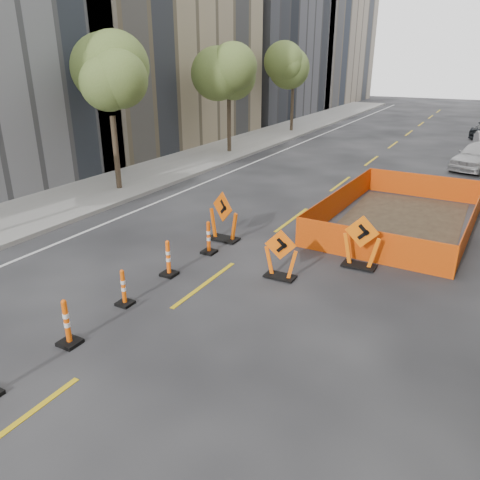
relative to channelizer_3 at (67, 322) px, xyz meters
The scene contains 16 objects.
ground_plane 1.16m from the channelizer_3, 14.52° to the right, with size 140.00×140.00×0.00m, color black.
sidewalk_left 14.22m from the channelizer_3, 124.27° to the left, with size 4.00×90.00×0.15m, color gray.
bld_left_d 42.59m from the channelizer_3, 112.34° to the left, with size 12.00×16.00×14.00m, color #4C4C51.
bld_left_e 58.38m from the channelizer_3, 106.13° to the left, with size 12.00×20.00×20.00m, color gray.
tree_l_b 12.87m from the channelizer_3, 127.23° to the left, with size 2.80×2.80×5.95m.
tree_l_c 21.46m from the channelizer_3, 110.55° to the left, with size 2.80×2.80×5.95m.
tree_l_d 30.91m from the channelizer_3, 103.97° to the left, with size 2.80×2.80×5.95m.
channelizer_3 is the anchor object (origin of this frame).
channelizer_4 1.87m from the channelizer_3, 93.88° to the left, with size 0.37×0.37×0.94m, color #DF5209, non-canonical shape.
channelizer_5 3.72m from the channelizer_3, 92.64° to the left, with size 0.41×0.41×1.04m, color #F9570A, non-canonical shape.
channelizer_6 5.58m from the channelizer_3, 90.36° to the left, with size 0.41×0.41×1.04m, color #D74A09, non-canonical shape.
chevron_sign_left 6.76m from the channelizer_3, 91.63° to the left, with size 1.10×0.66×1.66m, color #D95309, non-canonical shape.
chevron_sign_center 5.68m from the channelizer_3, 62.72° to the left, with size 0.94×0.57×1.42m, color #FF620A, non-canonical shape.
chevron_sign_right 8.03m from the channelizer_3, 57.46° to the left, with size 1.05×0.63×1.58m, color orange, non-canonical shape.
safety_fence 12.17m from the channelizer_3, 67.71° to the left, with size 4.67×7.95×0.99m, color #E5510C, non-canonical shape.
parked_car_near 23.13m from the channelizer_3, 73.73° to the left, with size 1.74×4.32×1.47m, color #AEADAF.
Camera 1 is at (6.16, -5.39, 5.67)m, focal length 35.00 mm.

